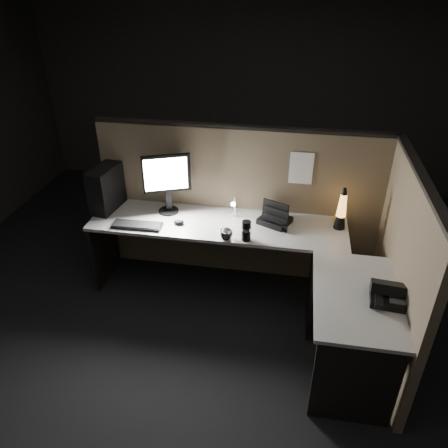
% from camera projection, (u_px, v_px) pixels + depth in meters
% --- Properties ---
extents(floor, '(6.00, 6.00, 0.00)m').
position_uv_depth(floor, '(222.00, 332.00, 3.76)').
color(floor, black).
rests_on(floor, ground).
extents(room_shell, '(6.00, 6.00, 6.00)m').
position_uv_depth(room_shell, '(222.00, 156.00, 2.93)').
color(room_shell, silver).
rests_on(room_shell, ground).
extents(partition_back, '(2.66, 0.06, 1.50)m').
position_uv_depth(partition_back, '(239.00, 205.00, 4.16)').
color(partition_back, brown).
rests_on(partition_back, ground).
extents(partition_right, '(0.06, 1.66, 1.50)m').
position_uv_depth(partition_right, '(399.00, 271.00, 3.26)').
color(partition_right, brown).
rests_on(partition_right, ground).
extents(desk, '(2.60, 1.60, 0.73)m').
position_uv_depth(desk, '(249.00, 262.00, 3.65)').
color(desk, beige).
rests_on(desk, ground).
extents(pc_tower, '(0.23, 0.41, 0.41)m').
position_uv_depth(pc_tower, '(106.00, 188.00, 4.05)').
color(pc_tower, black).
rests_on(pc_tower, desk).
extents(monitor, '(0.42, 0.20, 0.56)m').
position_uv_depth(monitor, '(167.00, 178.00, 3.93)').
color(monitor, black).
rests_on(monitor, desk).
extents(keyboard, '(0.44, 0.16, 0.02)m').
position_uv_depth(keyboard, '(137.00, 225.00, 3.85)').
color(keyboard, black).
rests_on(keyboard, desk).
extents(mouse, '(0.10, 0.07, 0.04)m').
position_uv_depth(mouse, '(179.00, 222.00, 3.89)').
color(mouse, black).
rests_on(mouse, desk).
extents(clip_lamp, '(0.04, 0.16, 0.21)m').
position_uv_depth(clip_lamp, '(234.00, 207.00, 3.91)').
color(clip_lamp, white).
rests_on(clip_lamp, desk).
extents(organizer, '(0.33, 0.31, 0.19)m').
position_uv_depth(organizer, '(275.00, 218.00, 3.90)').
color(organizer, black).
rests_on(organizer, desk).
extents(lava_lamp, '(0.10, 0.10, 0.38)m').
position_uv_depth(lava_lamp, '(341.00, 212.00, 3.76)').
color(lava_lamp, black).
rests_on(lava_lamp, desk).
extents(travel_mug, '(0.08, 0.08, 0.18)m').
position_uv_depth(travel_mug, '(246.00, 231.00, 3.62)').
color(travel_mug, black).
rests_on(travel_mug, desk).
extents(steel_mug, '(0.14, 0.14, 0.09)m').
position_uv_depth(steel_mug, '(226.00, 235.00, 3.65)').
color(steel_mug, silver).
rests_on(steel_mug, desk).
extents(figurine, '(0.05, 0.05, 0.05)m').
position_uv_depth(figurine, '(336.00, 218.00, 3.90)').
color(figurine, gold).
rests_on(figurine, desk).
extents(pinned_paper, '(0.21, 0.00, 0.30)m').
position_uv_depth(pinned_paper, '(301.00, 168.00, 3.83)').
color(pinned_paper, white).
rests_on(pinned_paper, partition_back).
extents(desk_phone, '(0.26, 0.26, 0.14)m').
position_uv_depth(desk_phone, '(388.00, 294.00, 2.98)').
color(desk_phone, black).
rests_on(desk_phone, desk).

